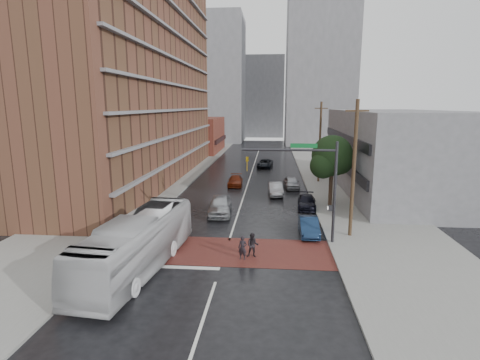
# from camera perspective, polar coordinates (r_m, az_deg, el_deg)

# --- Properties ---
(ground) EXTENTS (160.00, 160.00, 0.00)m
(ground) POSITION_cam_1_polar(r_m,az_deg,el_deg) (25.00, -2.34, -11.20)
(ground) COLOR black
(ground) RESTS_ON ground
(crosswalk) EXTENTS (14.00, 5.00, 0.02)m
(crosswalk) POSITION_cam_1_polar(r_m,az_deg,el_deg) (25.46, -2.20, -10.75)
(crosswalk) COLOR maroon
(crosswalk) RESTS_ON ground
(sidewalk_west) EXTENTS (9.00, 90.00, 0.15)m
(sidewalk_west) POSITION_cam_1_polar(r_m,az_deg,el_deg) (50.94, -11.62, 0.35)
(sidewalk_west) COLOR gray
(sidewalk_west) RESTS_ON ground
(sidewalk_east) EXTENTS (9.00, 90.00, 0.15)m
(sidewalk_east) POSITION_cam_1_polar(r_m,az_deg,el_deg) (49.56, 14.79, -0.10)
(sidewalk_east) COLOR gray
(sidewalk_east) RESTS_ON ground
(apartment_block) EXTENTS (10.00, 44.00, 28.00)m
(apartment_block) POSITION_cam_1_polar(r_m,az_deg,el_deg) (50.08, -15.46, 16.01)
(apartment_block) COLOR brown
(apartment_block) RESTS_ON ground
(storefront_west) EXTENTS (8.00, 16.00, 7.00)m
(storefront_west) POSITION_cam_1_polar(r_m,az_deg,el_deg) (78.58, -6.03, 6.84)
(storefront_west) COLOR brown
(storefront_west) RESTS_ON ground
(building_east) EXTENTS (11.00, 26.00, 9.00)m
(building_east) POSITION_cam_1_polar(r_m,az_deg,el_deg) (45.24, 22.39, 4.04)
(building_east) COLOR gray
(building_east) RESTS_ON ground
(distant_tower_west) EXTENTS (18.00, 16.00, 32.00)m
(distant_tower_west) POSITION_cam_1_polar(r_m,az_deg,el_deg) (102.52, -4.68, 14.90)
(distant_tower_west) COLOR gray
(distant_tower_west) RESTS_ON ground
(distant_tower_east) EXTENTS (16.00, 14.00, 36.00)m
(distant_tower_east) POSITION_cam_1_polar(r_m,az_deg,el_deg) (95.90, 12.08, 16.14)
(distant_tower_east) COLOR gray
(distant_tower_east) RESTS_ON ground
(distant_tower_center) EXTENTS (12.00, 10.00, 24.00)m
(distant_tower_center) POSITION_cam_1_polar(r_m,az_deg,el_deg) (117.96, 3.67, 12.50)
(distant_tower_center) COLOR gray
(distant_tower_center) RESTS_ON ground
(street_tree) EXTENTS (4.20, 4.10, 6.90)m
(street_tree) POSITION_cam_1_polar(r_m,az_deg,el_deg) (35.69, 13.87, 3.20)
(street_tree) COLOR #332319
(street_tree) RESTS_ON ground
(signal_mast) EXTENTS (6.50, 0.30, 7.20)m
(signal_mast) POSITION_cam_1_polar(r_m,az_deg,el_deg) (26.00, 11.18, 0.38)
(signal_mast) COLOR #2D2D33
(signal_mast) RESTS_ON ground
(utility_pole_near) EXTENTS (1.60, 0.26, 10.00)m
(utility_pole_near) POSITION_cam_1_polar(r_m,az_deg,el_deg) (27.86, 16.94, 1.67)
(utility_pole_near) COLOR #473321
(utility_pole_near) RESTS_ON ground
(utility_pole_far) EXTENTS (1.60, 0.26, 10.00)m
(utility_pole_far) POSITION_cam_1_polar(r_m,az_deg,el_deg) (47.45, 12.07, 5.72)
(utility_pole_far) COLOR #473321
(utility_pole_far) RESTS_ON ground
(transit_bus) EXTENTS (3.88, 11.93, 3.26)m
(transit_bus) POSITION_cam_1_polar(r_m,az_deg,el_deg) (23.02, -15.28, -9.27)
(transit_bus) COLOR silver
(transit_bus) RESTS_ON ground
(pedestrian_a) EXTENTS (0.63, 0.49, 1.54)m
(pedestrian_a) POSITION_cam_1_polar(r_m,az_deg,el_deg) (23.88, 0.40, -10.31)
(pedestrian_a) COLOR black
(pedestrian_a) RESTS_ON ground
(pedestrian_b) EXTENTS (0.78, 0.62, 1.58)m
(pedestrian_b) POSITION_cam_1_polar(r_m,az_deg,el_deg) (24.25, 1.95, -9.91)
(pedestrian_b) COLOR black
(pedestrian_b) RESTS_ON ground
(car_travel_a) EXTENTS (2.35, 5.11, 1.69)m
(car_travel_a) POSITION_cam_1_polar(r_m,az_deg,el_deg) (33.33, -3.08, -3.87)
(car_travel_a) COLOR #A9ACB1
(car_travel_a) RESTS_ON ground
(car_travel_b) EXTENTS (1.76, 4.23, 1.36)m
(car_travel_b) POSITION_cam_1_polar(r_m,az_deg,el_deg) (40.62, 5.43, -1.37)
(car_travel_b) COLOR #999BA0
(car_travel_b) RESTS_ON ground
(car_travel_c) EXTENTS (1.79, 4.14, 1.19)m
(car_travel_c) POSITION_cam_1_polar(r_m,az_deg,el_deg) (45.25, -0.73, -0.11)
(car_travel_c) COLOR maroon
(car_travel_c) RESTS_ON ground
(suv_travel) EXTENTS (2.66, 4.81, 1.27)m
(suv_travel) POSITION_cam_1_polar(r_m,az_deg,el_deg) (58.54, 3.83, 2.53)
(suv_travel) COLOR black
(suv_travel) RESTS_ON ground
(car_parked_near) EXTENTS (1.38, 3.92, 1.29)m
(car_parked_near) POSITION_cam_1_polar(r_m,az_deg,el_deg) (28.76, 10.45, -6.95)
(car_parked_near) COLOR #132745
(car_parked_near) RESTS_ON ground
(car_parked_mid) EXTENTS (1.91, 4.21, 1.19)m
(car_parked_mid) POSITION_cam_1_polar(r_m,az_deg,el_deg) (35.97, 10.12, -3.30)
(car_parked_mid) COLOR black
(car_parked_mid) RESTS_ON ground
(car_parked_far) EXTENTS (1.96, 4.18, 1.38)m
(car_parked_far) POSITION_cam_1_polar(r_m,az_deg,el_deg) (44.19, 7.83, -0.37)
(car_parked_far) COLOR #929399
(car_parked_far) RESTS_ON ground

